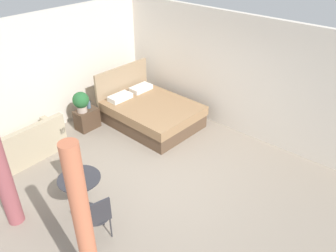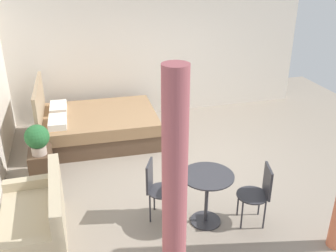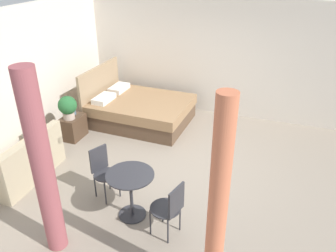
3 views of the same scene
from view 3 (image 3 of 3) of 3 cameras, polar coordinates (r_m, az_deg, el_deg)
name	(u,v)px [view 3 (image 3 of 3)]	position (r m, az deg, el deg)	size (l,w,h in m)	color
ground_plane	(185,168)	(6.41, 2.95, -7.06)	(8.29, 9.62, 0.02)	gray
wall_back	(28,78)	(7.32, -22.57, 7.56)	(8.29, 0.12, 2.76)	silver
wall_right	(220,58)	(8.17, 8.79, 11.26)	(0.12, 6.62, 2.76)	silver
bed	(139,110)	(7.94, -4.96, 2.78)	(1.73, 2.25, 1.25)	brown
couch	(23,164)	(6.52, -23.40, -5.92)	(1.51, 0.82, 0.84)	tan
nightstand	(73,127)	(7.54, -15.74, -0.18)	(0.54, 0.37, 0.50)	#473323
potted_plant	(68,106)	(7.24, -16.64, 3.19)	(0.39, 0.39, 0.50)	tan
vase	(74,111)	(7.49, -15.71, 2.53)	(0.09, 0.09, 0.17)	slate
balcony_table	(131,187)	(5.07, -6.34, -10.23)	(0.71, 0.71, 0.76)	#2D2D33
cafe_chair_near_window	(103,168)	(5.55, -11.02, -7.03)	(0.53, 0.53, 0.87)	#2D2D33
cafe_chair_near_couch	(171,206)	(4.73, 0.43, -13.41)	(0.53, 0.53, 0.87)	#2D2D33
curtain_left	(218,209)	(3.57, 8.41, -13.71)	(0.21, 0.21, 2.56)	#D1704C
curtain_right	(43,168)	(4.39, -20.47, -6.65)	(0.26, 0.26, 2.56)	#994C51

